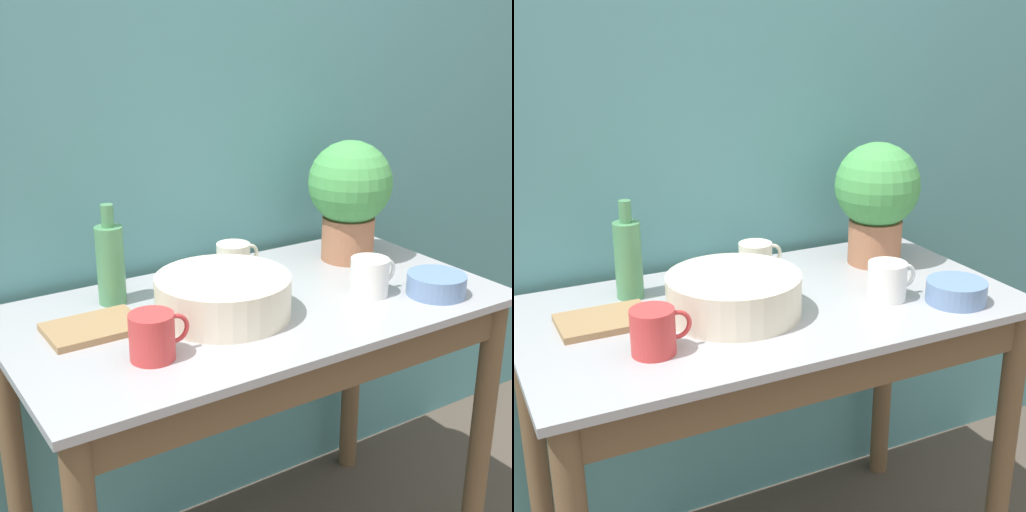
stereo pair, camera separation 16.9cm
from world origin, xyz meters
TOP-DOWN VIEW (x-y plane):
  - wall_back at (0.00, 0.70)m, footprint 6.00×0.05m
  - counter_table at (0.00, 0.30)m, footprint 1.21×0.64m
  - potted_plant at (0.39, 0.46)m, footprint 0.23×0.23m
  - bowl_wash_large at (-0.11, 0.30)m, footprint 0.32×0.32m
  - bottle_tall at (-0.29, 0.51)m, footprint 0.07×0.07m
  - mug_white at (0.27, 0.22)m, footprint 0.13×0.10m
  - mug_cream at (0.06, 0.53)m, footprint 0.12×0.09m
  - mug_red at (-0.33, 0.19)m, footprint 0.13×0.09m
  - bowl_small_blue at (0.41, 0.12)m, footprint 0.15×0.15m
  - tray_board at (-0.39, 0.38)m, footprint 0.21×0.15m

SIDE VIEW (x-z plane):
  - counter_table at x=0.00m, z-range 0.24..1.07m
  - tray_board at x=-0.39m, z-range 0.83..0.84m
  - bowl_small_blue at x=0.41m, z-range 0.83..0.88m
  - mug_cream at x=0.06m, z-range 0.83..0.91m
  - mug_white at x=0.27m, z-range 0.83..0.92m
  - bowl_wash_large at x=-0.11m, z-range 0.83..0.93m
  - mug_red at x=-0.33m, z-range 0.83..0.93m
  - bottle_tall at x=-0.29m, z-range 0.81..1.05m
  - potted_plant at x=0.39m, z-range 0.85..1.19m
  - wall_back at x=0.00m, z-range 0.00..2.40m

